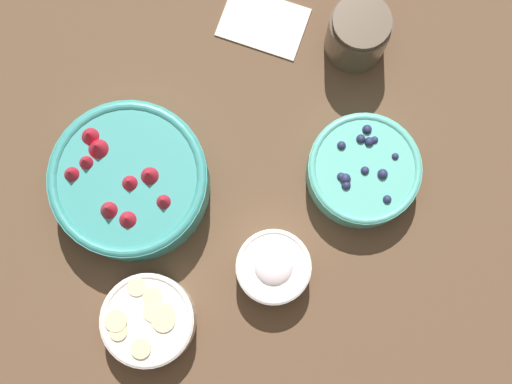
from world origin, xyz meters
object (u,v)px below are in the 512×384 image
(bowl_cream, at_px, (273,268))
(jar_chocolate, at_px, (358,34))
(bowl_blueberries, at_px, (363,170))
(bowl_strawberries, at_px, (129,181))
(bowl_bananas, at_px, (148,320))

(bowl_cream, distance_m, jar_chocolate, 0.37)
(bowl_blueberries, distance_m, bowl_cream, 0.19)
(bowl_strawberries, distance_m, bowl_bananas, 0.20)
(bowl_strawberries, height_order, bowl_cream, bowl_strawberries)
(bowl_bananas, height_order, jar_chocolate, jar_chocolate)
(bowl_cream, bearing_deg, jar_chocolate, -118.81)
(bowl_bananas, xyz_separation_m, bowl_cream, (-0.19, -0.05, 0.00))
(bowl_cream, xyz_separation_m, jar_chocolate, (-0.18, -0.32, 0.01))
(bowl_blueberries, xyz_separation_m, bowl_bananas, (0.34, 0.17, -0.00))
(bowl_cream, height_order, jar_chocolate, jar_chocolate)
(bowl_blueberries, xyz_separation_m, jar_chocolate, (-0.03, -0.20, 0.01))
(bowl_strawberries, height_order, bowl_bananas, bowl_strawberries)
(bowl_blueberries, xyz_separation_m, bowl_cream, (0.15, 0.12, 0.00))
(bowl_blueberries, relative_size, bowl_cream, 1.54)
(bowl_blueberries, height_order, jar_chocolate, jar_chocolate)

